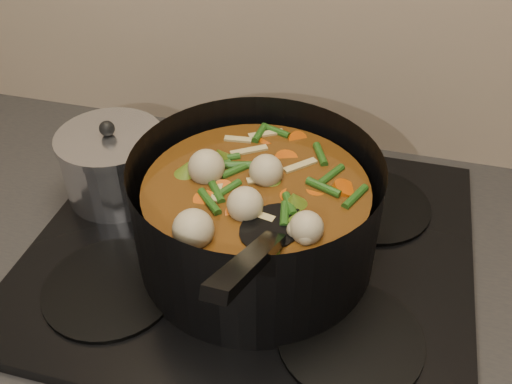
# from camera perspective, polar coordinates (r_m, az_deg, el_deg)

# --- Properties ---
(stovetop) EXTENTS (0.62, 0.54, 0.03)m
(stovetop) POSITION_cam_1_polar(r_m,az_deg,el_deg) (0.84, -0.41, -5.66)
(stovetop) COLOR black
(stovetop) RESTS_ON counter
(stockpot) EXTENTS (0.39, 0.48, 0.24)m
(stockpot) POSITION_cam_1_polar(r_m,az_deg,el_deg) (0.76, 0.02, -2.28)
(stockpot) COLOR black
(stockpot) RESTS_ON stovetop
(saucepan) EXTENTS (0.16, 0.16, 0.13)m
(saucepan) POSITION_cam_1_polar(r_m,az_deg,el_deg) (0.91, -14.03, 2.72)
(saucepan) COLOR silver
(saucepan) RESTS_ON stovetop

